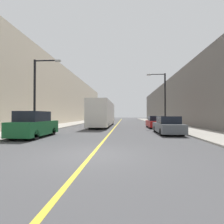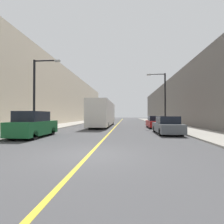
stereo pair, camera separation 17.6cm
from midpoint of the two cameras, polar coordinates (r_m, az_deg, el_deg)
ground_plane at (r=7.58m, az=-7.34°, el=-13.79°), size 200.00×200.00×0.00m
sidewalk_left at (r=38.55m, az=-10.48°, el=-3.33°), size 3.87×72.00×0.11m
sidewalk_right at (r=37.90m, az=14.79°, el=-3.35°), size 3.87×72.00×0.11m
building_row_left at (r=39.89m, az=-15.95°, el=4.63°), size 4.00×72.00×11.03m
building_row_right at (r=38.88m, az=20.49°, el=3.33°), size 4.00×72.00×9.05m
road_center_line at (r=37.31m, az=2.05°, el=-3.50°), size 0.16×72.00×0.01m
bus at (r=25.52m, az=-3.17°, el=-0.46°), size 2.49×12.95×3.55m
parked_suv_left at (r=14.34m, az=-24.40°, el=-4.00°), size 1.86×4.54×1.95m
car_right_near at (r=16.18m, az=17.46°, el=-4.37°), size 1.90×4.76×1.56m
car_right_mid at (r=23.14m, az=13.70°, el=-3.35°), size 1.90×4.60×1.55m
street_lamp_left at (r=17.19m, az=-23.51°, el=6.51°), size 2.49×0.24×6.54m
street_lamp_right at (r=24.39m, az=16.23°, el=5.01°), size 2.49×0.24×7.13m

